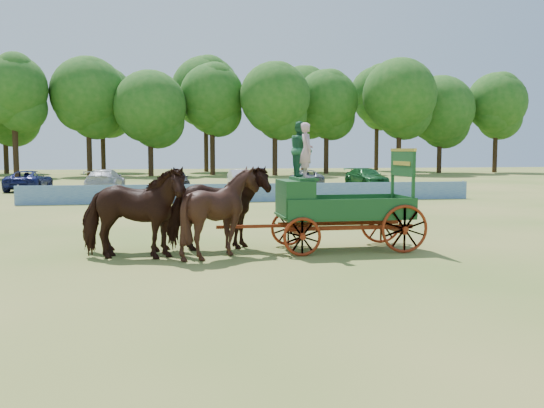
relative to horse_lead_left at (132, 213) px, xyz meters
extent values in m
plane|color=#A58E4A|center=(7.01, -0.52, -1.25)|extent=(160.00, 160.00, 0.00)
imported|color=black|center=(0.00, 0.00, 0.00)|extent=(3.16, 1.92, 2.49)
imported|color=black|center=(0.00, 1.10, 0.00)|extent=(2.99, 1.43, 2.49)
imported|color=black|center=(2.40, 0.00, 0.00)|extent=(2.41, 2.18, 2.50)
imported|color=black|center=(2.40, 1.10, 0.00)|extent=(3.08, 1.66, 2.49)
cube|color=maroon|center=(4.60, 0.55, -0.65)|extent=(0.12, 2.00, 0.12)
cube|color=maroon|center=(7.60, 0.55, -0.65)|extent=(0.12, 2.00, 0.12)
cube|color=maroon|center=(6.10, 0.00, -0.53)|extent=(3.80, 0.10, 0.12)
cube|color=maroon|center=(6.10, 1.10, -0.53)|extent=(3.80, 0.10, 0.12)
cube|color=maroon|center=(3.70, 0.55, -0.50)|extent=(2.80, 0.09, 0.09)
cube|color=#194D1B|center=(6.10, 0.55, -0.25)|extent=(3.80, 1.80, 0.10)
cube|color=#194D1B|center=(6.10, -0.33, 0.05)|extent=(3.80, 0.06, 0.55)
cube|color=#194D1B|center=(6.10, 1.43, 0.05)|extent=(3.80, 0.06, 0.55)
cube|color=#194D1B|center=(7.98, 0.55, 0.05)|extent=(0.06, 1.80, 0.55)
cube|color=#194D1B|center=(4.60, 0.55, 0.30)|extent=(0.85, 1.70, 1.05)
cube|color=#194D1B|center=(4.85, 0.55, 0.87)|extent=(0.55, 1.50, 0.08)
cube|color=#194D1B|center=(4.22, 0.55, 0.10)|extent=(0.10, 1.60, 0.65)
cube|color=#194D1B|center=(4.40, 0.55, -0.20)|extent=(0.55, 1.60, 0.06)
cube|color=#194D1B|center=(7.90, -0.25, 0.70)|extent=(0.08, 0.08, 1.80)
cube|color=#194D1B|center=(7.90, 1.35, 0.70)|extent=(0.08, 0.08, 1.80)
cube|color=#194D1B|center=(7.90, 0.55, 1.30)|extent=(0.07, 1.75, 0.75)
cube|color=yellow|center=(7.90, 0.55, 1.70)|extent=(0.08, 1.80, 0.09)
cube|color=yellow|center=(7.86, 0.55, 1.30)|extent=(0.02, 1.30, 0.12)
torus|color=maroon|center=(4.60, -0.40, -0.70)|extent=(1.09, 0.09, 1.09)
torus|color=maroon|center=(4.60, 1.50, -0.70)|extent=(1.09, 0.09, 1.09)
torus|color=maroon|center=(7.60, -0.40, -0.55)|extent=(1.39, 0.09, 1.39)
torus|color=maroon|center=(7.60, 1.50, -0.55)|extent=(1.39, 0.09, 1.39)
imported|color=#CB9BA8|center=(4.85, 0.20, 1.69)|extent=(0.37, 0.57, 1.56)
imported|color=#24623D|center=(4.85, 0.90, 1.73)|extent=(0.62, 0.79, 1.63)
cube|color=#1C489A|center=(6.01, 17.48, -0.72)|extent=(26.00, 0.08, 1.05)
imported|color=navy|center=(-8.74, 29.74, -0.51)|extent=(2.79, 5.44, 1.47)
imported|color=silver|center=(-3.30, 28.83, -0.46)|extent=(2.78, 5.60, 1.56)
imported|color=#333338|center=(1.77, 29.15, -0.47)|extent=(2.12, 4.64, 1.54)
imported|color=silver|center=(6.76, 30.11, -0.53)|extent=(1.59, 4.39, 1.44)
imported|color=slate|center=(12.12, 30.53, -0.56)|extent=(2.70, 5.14, 1.38)
imported|color=#144C1E|center=(17.14, 30.45, -0.50)|extent=(2.74, 5.34, 1.48)
cylinder|color=#382314|center=(-14.82, 53.11, 1.35)|extent=(0.60, 0.60, 5.20)
sphere|color=#1A5115|center=(-14.82, 53.11, 8.33)|extent=(7.22, 7.22, 7.22)
cylinder|color=#382314|center=(-7.39, 55.44, 1.28)|extent=(0.60, 0.60, 5.06)
sphere|color=#1A5115|center=(-7.39, 55.44, 8.07)|extent=(8.46, 8.46, 8.46)
cylinder|color=#382314|center=(-0.48, 53.71, 0.89)|extent=(0.60, 0.60, 4.27)
sphere|color=#1A5115|center=(-0.48, 53.71, 6.62)|extent=(8.21, 8.21, 8.21)
cylinder|color=#382314|center=(6.71, 55.75, 1.29)|extent=(0.60, 0.60, 5.07)
sphere|color=#1A5115|center=(6.71, 55.75, 8.10)|extent=(7.61, 7.61, 7.61)
cylinder|color=#382314|center=(13.73, 52.86, 1.21)|extent=(0.60, 0.60, 4.92)
sphere|color=#1A5115|center=(13.73, 52.86, 7.81)|extent=(8.16, 8.16, 8.16)
cylinder|color=#382314|center=(21.02, 56.95, 1.20)|extent=(0.60, 0.60, 4.90)
sphere|color=#1A5115|center=(21.02, 56.95, 7.78)|extent=(7.84, 7.84, 7.84)
cylinder|color=#382314|center=(29.32, 53.80, 1.36)|extent=(0.60, 0.60, 5.22)
sphere|color=#1A5115|center=(29.32, 53.80, 8.37)|extent=(8.99, 8.99, 8.99)
cylinder|color=#382314|center=(36.19, 56.99, 0.97)|extent=(0.60, 0.60, 4.43)
sphere|color=#1A5115|center=(36.19, 56.99, 6.92)|extent=(8.76, 8.76, 8.76)
cylinder|color=#382314|center=(44.13, 57.12, 1.25)|extent=(0.60, 0.60, 5.00)
sphere|color=#1A5115|center=(44.13, 57.12, 7.96)|extent=(7.82, 7.82, 7.82)
cylinder|color=#382314|center=(-18.46, 64.17, 1.05)|extent=(0.60, 0.60, 4.60)
sphere|color=#1A5115|center=(-18.46, 64.17, 7.23)|extent=(8.89, 8.89, 8.89)
cylinder|color=#382314|center=(-6.85, 66.19, 1.40)|extent=(0.60, 0.60, 5.30)
sphere|color=#1A5115|center=(-6.85, 66.19, 8.51)|extent=(8.44, 8.44, 8.44)
cylinder|color=#382314|center=(6.74, 66.80, 1.74)|extent=(0.60, 0.60, 5.97)
sphere|color=#1A5115|center=(6.74, 66.80, 9.76)|extent=(9.36, 9.36, 9.36)
cylinder|color=#382314|center=(19.68, 63.73, 1.42)|extent=(0.60, 0.60, 5.34)
sphere|color=#1A5115|center=(19.68, 63.73, 8.59)|extent=(8.86, 8.86, 8.86)
cylinder|color=#382314|center=(31.39, 67.34, 1.75)|extent=(0.60, 0.60, 6.00)
sphere|color=#1A5115|center=(31.39, 67.34, 9.80)|extent=(7.79, 7.79, 7.79)
camera|label=1|loc=(0.82, -16.60, 1.70)|focal=40.00mm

